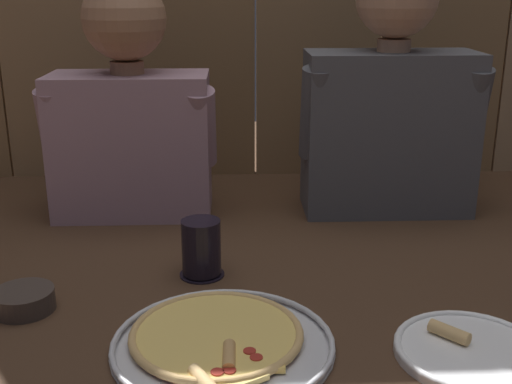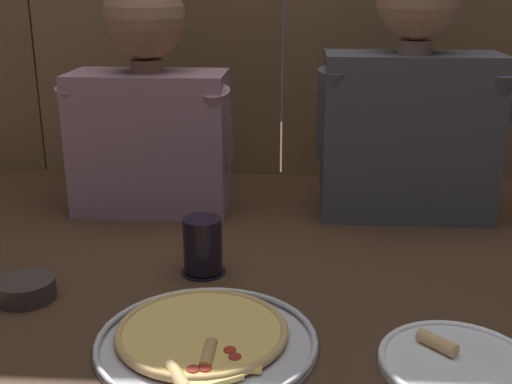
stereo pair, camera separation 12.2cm
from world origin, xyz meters
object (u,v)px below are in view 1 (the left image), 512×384
object	(u,v)px
pizza_tray	(220,340)
dipping_bowl	(24,299)
diner_left	(129,103)
dinner_plate	(470,350)
diner_right	(391,93)
drinking_glass	(201,249)

from	to	relation	value
pizza_tray	dipping_bowl	distance (m)	0.38
diner_left	dinner_plate	bearing A→B (deg)	-48.15
pizza_tray	diner_right	size ratio (longest dim) A/B	0.57
pizza_tray	dipping_bowl	bearing A→B (deg)	159.49
dinner_plate	diner_right	distance (m)	0.75
pizza_tray	dipping_bowl	xyz separation A→B (m)	(-0.35, 0.13, 0.01)
drinking_glass	pizza_tray	bearing A→B (deg)	-81.28
drinking_glass	dipping_bowl	size ratio (longest dim) A/B	1.07
drinking_glass	diner_left	world-z (taller)	diner_left
diner_left	pizza_tray	bearing A→B (deg)	-70.77
pizza_tray	diner_right	distance (m)	0.82
dinner_plate	dipping_bowl	size ratio (longest dim) A/B	2.20
dinner_plate	drinking_glass	size ratio (longest dim) A/B	2.06
drinking_glass	dipping_bowl	world-z (taller)	drinking_glass
dinner_plate	diner_right	size ratio (longest dim) A/B	0.38
dinner_plate	pizza_tray	bearing A→B (deg)	173.41
pizza_tray	drinking_glass	size ratio (longest dim) A/B	3.10
drinking_glass	dinner_plate	bearing A→B (deg)	-35.58
dinner_plate	dipping_bowl	world-z (taller)	dipping_bowl
dinner_plate	dipping_bowl	bearing A→B (deg)	166.63
dinner_plate	diner_right	bearing A→B (deg)	88.36
dipping_bowl	diner_right	distance (m)	0.96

